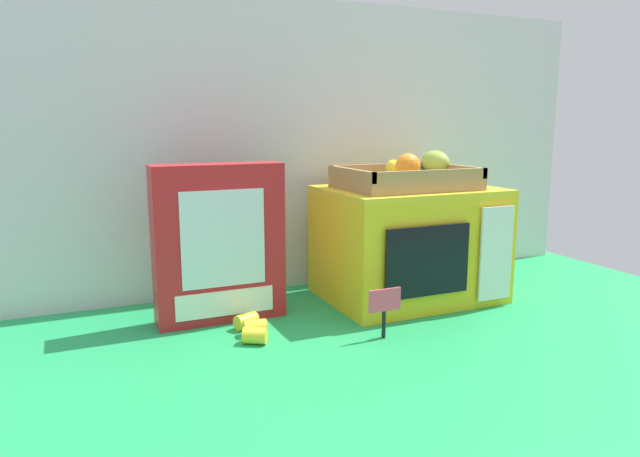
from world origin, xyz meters
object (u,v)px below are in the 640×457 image
toy_microwave (409,243)px  food_groups_crate (409,177)px  price_sign (385,305)px  cookie_set_box (219,244)px  loose_toy_banana (252,328)px

toy_microwave → food_groups_crate: (-0.01, -0.00, 0.16)m
toy_microwave → price_sign: bearing=-131.8°
toy_microwave → price_sign: 0.29m
toy_microwave → cookie_set_box: (-0.46, 0.02, 0.03)m
loose_toy_banana → price_sign: bearing=-26.2°
loose_toy_banana → food_groups_crate: bearing=12.9°
food_groups_crate → loose_toy_banana: size_ratio=2.28×
price_sign → cookie_set_box: bearing=138.5°
cookie_set_box → price_sign: 0.37m
price_sign → loose_toy_banana: price_sign is taller
cookie_set_box → loose_toy_banana: (0.03, -0.12, -0.15)m
cookie_set_box → price_sign: cookie_set_box is taller
cookie_set_box → price_sign: (0.27, -0.24, -0.10)m
food_groups_crate → cookie_set_box: 0.47m
toy_microwave → loose_toy_banana: toy_microwave is taller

